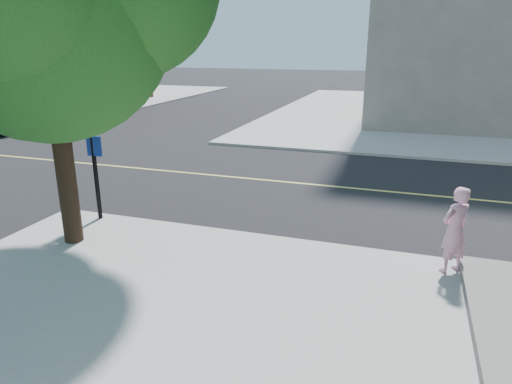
% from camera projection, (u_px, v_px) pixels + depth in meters
% --- Properties ---
extents(ground, '(140.00, 140.00, 0.00)m').
position_uv_depth(ground, '(100.00, 217.00, 11.77)').
color(ground, black).
rests_on(ground, ground).
extents(road_ew, '(140.00, 9.00, 0.01)m').
position_uv_depth(road_ew, '(182.00, 172.00, 15.83)').
color(road_ew, black).
rests_on(road_ew, ground).
extents(sidewalk_nw, '(26.00, 25.00, 0.12)m').
position_uv_depth(sidewalk_nw, '(25.00, 96.00, 38.09)').
color(sidewalk_nw, '#9D9C9A').
rests_on(sidewalk_nw, ground).
extents(man_on_phone, '(0.72, 0.70, 1.66)m').
position_uv_depth(man_on_phone, '(455.00, 230.00, 8.49)').
color(man_on_phone, '#E49DBB').
rests_on(man_on_phone, sidewalk_se).
extents(signal_pole, '(3.21, 0.36, 3.61)m').
position_uv_depth(signal_pole, '(25.00, 94.00, 11.01)').
color(signal_pole, black).
rests_on(signal_pole, sidewalk_se).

